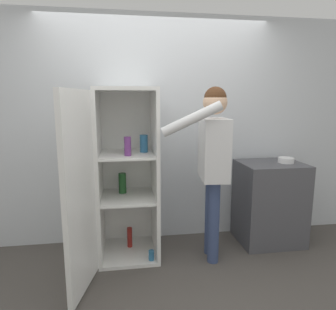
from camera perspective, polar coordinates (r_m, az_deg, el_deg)
The scene contains 6 objects.
ground_plane at distance 2.94m, azimuth 0.36°, elevation -23.12°, with size 12.00×12.00×0.00m, color #4C4742.
wall_back at distance 3.44m, azimuth -2.22°, elevation 4.60°, with size 7.00×0.06×2.55m.
refrigerator at distance 3.03m, azimuth -9.34°, elevation -4.12°, with size 0.79×1.24×1.74m.
person at distance 2.98m, azimuth 8.54°, elevation 0.52°, with size 0.70×0.59×1.75m.
counter at distance 3.67m, azimuth 18.74°, elevation -8.57°, with size 0.69×0.57×0.93m.
bowl at distance 3.61m, azimuth 21.56°, elevation -0.92°, with size 0.17×0.17×0.06m.
Camera 1 is at (-0.39, -2.42, 1.62)m, focal length 32.00 mm.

